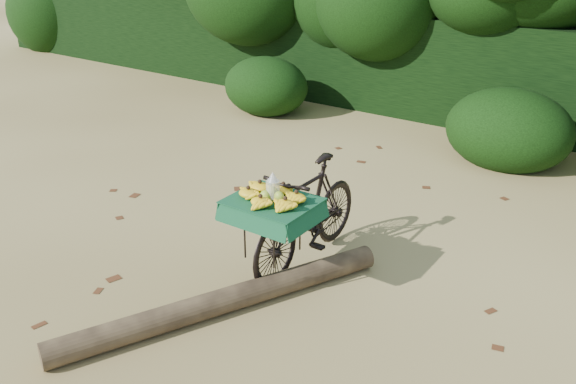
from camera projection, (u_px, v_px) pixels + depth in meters
The scene contains 7 objects.
ground at pixel (241, 246), 6.73m from camera, with size 80.00×80.00×0.00m, color tan.
vendor_bicycle at pixel (306, 213), 6.19m from camera, with size 0.80×1.86×1.11m.
fallen_log at pixel (225, 300), 5.55m from camera, with size 0.23×0.23×3.21m, color brown.
hedge_backdrop at pixel (464, 67), 11.03m from camera, with size 26.00×1.80×1.80m, color black.
tree_row at pixel (417, 6), 10.35m from camera, with size 14.50×2.00×4.00m, color black, non-canonical shape.
bush_clumps at pixel (443, 122), 9.46m from camera, with size 8.80×1.70×0.90m, color black, non-canonical shape.
leaf_litter at pixel (277, 224), 7.21m from camera, with size 7.00×7.30×0.01m, color #4E2A14, non-canonical shape.
Camera 1 is at (3.91, -4.48, 3.25)m, focal length 38.00 mm.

